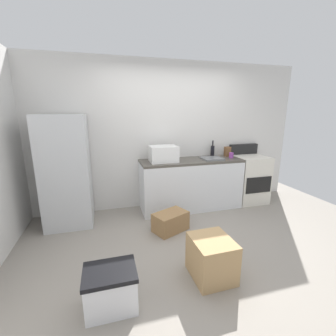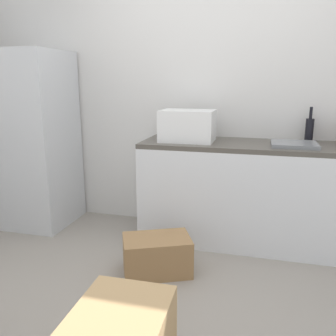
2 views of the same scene
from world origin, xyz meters
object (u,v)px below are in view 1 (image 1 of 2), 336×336
wine_bottle (212,151)px  storage_bin (111,288)px  stove_oven (249,178)px  coffee_mug (231,155)px  cardboard_box_large (211,258)px  microwave (163,154)px  cardboard_box_medium (170,222)px  refrigerator (66,171)px  knife_block (227,152)px

wine_bottle → storage_bin: bearing=-133.5°
stove_oven → coffee_mug: stove_oven is taller
stove_oven → cardboard_box_large: 2.45m
microwave → storage_bin: bearing=-117.5°
cardboard_box_medium → cardboard_box_large: bearing=-82.1°
stove_oven → cardboard_box_medium: (-1.81, -0.73, -0.32)m
microwave → wine_bottle: bearing=12.9°
refrigerator → microwave: (1.54, 0.03, 0.19)m
stove_oven → cardboard_box_medium: 1.98m
storage_bin → cardboard_box_medium: bearing=52.6°
stove_oven → knife_block: 0.69m
coffee_mug → wine_bottle: bearing=136.0°
stove_oven → knife_block: bearing=163.8°
stove_oven → storage_bin: size_ratio=2.39×
microwave → stove_oven: bearing=0.9°
cardboard_box_medium → wine_bottle: bearing=40.3°
cardboard_box_large → cardboard_box_medium: size_ratio=0.94×
coffee_mug → knife_block: knife_block is taller
stove_oven → wine_bottle: (-0.71, 0.21, 0.54)m
wine_bottle → stove_oven: bearing=-16.3°
refrigerator → coffee_mug: 2.82m
refrigerator → storage_bin: refrigerator is taller
stove_oven → coffee_mug: size_ratio=11.00×
wine_bottle → storage_bin: (-2.00, -2.11, -0.82)m
stove_oven → microwave: size_ratio=2.39×
coffee_mug → cardboard_box_large: 2.25m
refrigerator → stove_oven: bearing=1.0°
refrigerator → storage_bin: size_ratio=3.68×
cardboard_box_large → cardboard_box_medium: 1.07m
wine_bottle → coffee_mug: bearing=-44.0°
coffee_mug → cardboard_box_medium: size_ratio=0.20×
knife_block → stove_oven: bearing=-16.2°
refrigerator → storage_bin: bearing=-73.2°
wine_bottle → coffee_mug: wine_bottle is taller
stove_oven → storage_bin: stove_oven is taller
microwave → wine_bottle: wine_bottle is taller
microwave → knife_block: size_ratio=2.56×
coffee_mug → cardboard_box_large: coffee_mug is taller
knife_block → cardboard_box_large: (-1.23, -1.91, -0.77)m
cardboard_box_large → stove_oven: bearing=47.0°
microwave → cardboard_box_large: (0.07, -1.76, -0.82)m
knife_block → wine_bottle: bearing=163.6°
microwave → cardboard_box_medium: microwave is taller
storage_bin → microwave: bearing=62.5°
microwave → coffee_mug: (1.29, -0.02, -0.09)m
cardboard_box_large → storage_bin: bearing=-173.3°
stove_oven → cardboard_box_medium: size_ratio=2.22×
coffee_mug → knife_block: 0.17m
microwave → knife_block: 1.31m
cardboard_box_medium → storage_bin: (-0.90, -1.18, 0.05)m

